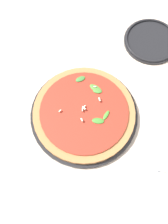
# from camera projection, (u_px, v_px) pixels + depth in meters

# --- Properties ---
(ground_plane) EXTENTS (6.00, 6.00, 0.00)m
(ground_plane) POSITION_uv_depth(u_px,v_px,m) (92.00, 111.00, 0.84)
(ground_plane) COLOR beige
(pizza_arugula_main) EXTENTS (0.34, 0.34, 0.05)m
(pizza_arugula_main) POSITION_uv_depth(u_px,v_px,m) (84.00, 113.00, 0.82)
(pizza_arugula_main) COLOR black
(pizza_arugula_main) RESTS_ON ground_plane
(side_plate_white) EXTENTS (0.19, 0.19, 0.02)m
(side_plate_white) POSITION_uv_depth(u_px,v_px,m) (151.00, 41.00, 0.93)
(side_plate_white) COLOR black
(side_plate_white) RESTS_ON ground_plane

